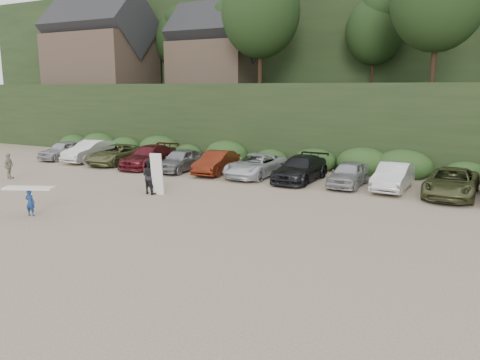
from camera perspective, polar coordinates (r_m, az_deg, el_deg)
The scene contains 6 objects.
ground at distance 21.10m, azimuth -7.24°, elevation -4.53°, with size 120.00×120.00×0.00m, color tan.
hillside_backdrop at distance 54.23m, azimuth 15.09°, elevation 16.69°, with size 90.00×41.50×28.00m.
parked_cars at distance 30.36m, azimuth 0.86°, elevation 1.87°, with size 33.61×5.92×1.65m.
distant_walker at distance 32.99m, azimuth -26.37°, elevation 1.54°, with size 0.96×0.40×1.64m, color #9C9884.
child_surfer at distance 23.00m, azimuth -24.27°, elevation -1.82°, with size 2.26×1.47×1.32m.
adult_surfer at distance 25.78m, azimuth -10.86°, elevation 0.48°, with size 1.42×0.86×2.28m.
Camera 1 is at (11.56, -16.71, 5.69)m, focal length 35.00 mm.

